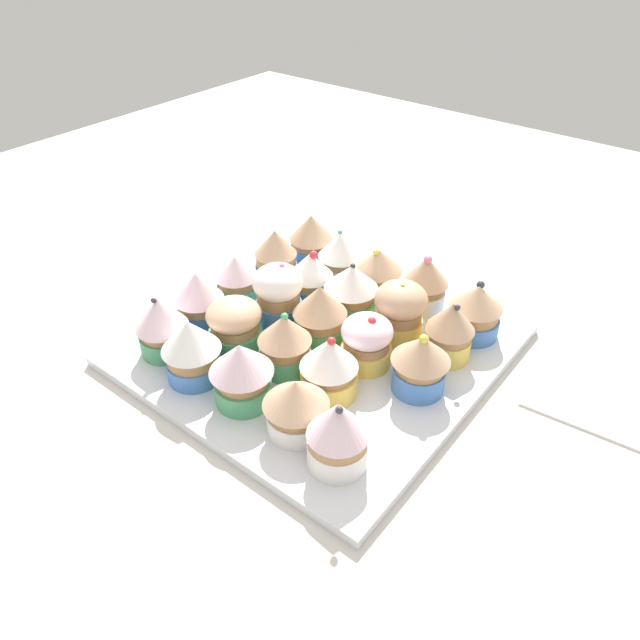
# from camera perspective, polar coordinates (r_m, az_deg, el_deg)

# --- Properties ---
(ground_plane) EXTENTS (1.80, 1.80, 0.03)m
(ground_plane) POSITION_cam_1_polar(r_m,az_deg,el_deg) (0.73, 0.00, -3.61)
(ground_plane) COLOR beige
(baking_tray) EXTENTS (0.38, 0.38, 0.01)m
(baking_tray) POSITION_cam_1_polar(r_m,az_deg,el_deg) (0.72, 0.00, -2.32)
(baking_tray) COLOR silver
(baking_tray) RESTS_ON ground_plane
(cupcake_0) EXTENTS (0.06, 0.06, 0.08)m
(cupcake_0) POSITION_cam_1_polar(r_m,az_deg,el_deg) (0.70, -14.72, -0.42)
(cupcake_0) COLOR #4C9E6B
(cupcake_0) RESTS_ON baking_tray
(cupcake_1) EXTENTS (0.06, 0.06, 0.07)m
(cupcake_1) POSITION_cam_1_polar(r_m,az_deg,el_deg) (0.65, -12.06, -2.66)
(cupcake_1) COLOR #477AC6
(cupcake_1) RESTS_ON baking_tray
(cupcake_2) EXTENTS (0.07, 0.07, 0.07)m
(cupcake_2) POSITION_cam_1_polar(r_m,az_deg,el_deg) (0.62, -7.55, -4.80)
(cupcake_2) COLOR #4C9E6B
(cupcake_2) RESTS_ON baking_tray
(cupcake_3) EXTENTS (0.07, 0.07, 0.06)m
(cupcake_3) POSITION_cam_1_polar(r_m,az_deg,el_deg) (0.58, -2.27, -8.01)
(cupcake_3) COLOR white
(cupcake_3) RESTS_ON baking_tray
(cupcake_4) EXTENTS (0.06, 0.06, 0.08)m
(cupcake_4) POSITION_cam_1_polar(r_m,az_deg,el_deg) (0.55, 1.67, -10.71)
(cupcake_4) COLOR white
(cupcake_4) RESTS_ON baking_tray
(cupcake_5) EXTENTS (0.06, 0.06, 0.07)m
(cupcake_5) POSITION_cam_1_polar(r_m,az_deg,el_deg) (0.73, -11.38, 2.06)
(cupcake_5) COLOR #477AC6
(cupcake_5) RESTS_ON baking_tray
(cupcake_6) EXTENTS (0.06, 0.06, 0.06)m
(cupcake_6) POSITION_cam_1_polar(r_m,az_deg,el_deg) (0.69, -8.07, -0.37)
(cupcake_6) COLOR #4C9E6B
(cupcake_6) RESTS_ON baking_tray
(cupcake_7) EXTENTS (0.06, 0.06, 0.07)m
(cupcake_7) POSITION_cam_1_polar(r_m,az_deg,el_deg) (0.66, -3.62, -1.96)
(cupcake_7) COLOR #4C9E6B
(cupcake_7) RESTS_ON baking_tray
(cupcake_8) EXTENTS (0.06, 0.06, 0.07)m
(cupcake_8) POSITION_cam_1_polar(r_m,az_deg,el_deg) (0.62, 0.86, -4.41)
(cupcake_8) COLOR #EFC651
(cupcake_8) RESTS_ON baking_tray
(cupcake_9) EXTENTS (0.06, 0.06, 0.07)m
(cupcake_9) POSITION_cam_1_polar(r_m,az_deg,el_deg) (0.77, -8.01, 3.84)
(cupcake_9) COLOR #4C9E6B
(cupcake_9) RESTS_ON baking_tray
(cupcake_10) EXTENTS (0.06, 0.06, 0.08)m
(cupcake_10) POSITION_cam_1_polar(r_m,az_deg,el_deg) (0.72, -3.96, 2.51)
(cupcake_10) COLOR #477AC6
(cupcake_10) RESTS_ON baking_tray
(cupcake_11) EXTENTS (0.06, 0.06, 0.08)m
(cupcake_11) POSITION_cam_1_polar(r_m,az_deg,el_deg) (0.69, 0.25, 0.59)
(cupcake_11) COLOR #4C9E6B
(cupcake_11) RESTS_ON baking_tray
(cupcake_12) EXTENTS (0.06, 0.06, 0.07)m
(cupcake_12) POSITION_cam_1_polar(r_m,az_deg,el_deg) (0.66, 4.20, -2.17)
(cupcake_12) COLOR #EFC651
(cupcake_12) RESTS_ON baking_tray
(cupcake_13) EXTENTS (0.06, 0.06, 0.07)m
(cupcake_13) POSITION_cam_1_polar(r_m,az_deg,el_deg) (0.63, 9.45, -3.95)
(cupcake_13) COLOR #477AC6
(cupcake_13) RESTS_ON baking_tray
(cupcake_14) EXTENTS (0.06, 0.06, 0.07)m
(cupcake_14) POSITION_cam_1_polar(r_m,az_deg,el_deg) (0.80, -4.20, 6.10)
(cupcake_14) COLOR #477AC6
(cupcake_14) RESTS_ON baking_tray
(cupcake_15) EXTENTS (0.06, 0.06, 0.07)m
(cupcake_15) POSITION_cam_1_polar(r_m,az_deg,el_deg) (0.76, -0.91, 4.16)
(cupcake_15) COLOR #477AC6
(cupcake_15) RESTS_ON baking_tray
(cupcake_16) EXTENTS (0.07, 0.07, 0.08)m
(cupcake_16) POSITION_cam_1_polar(r_m,az_deg,el_deg) (0.73, 2.97, 2.73)
(cupcake_16) COLOR #4C9E6B
(cupcake_16) RESTS_ON baking_tray
(cupcake_17) EXTENTS (0.06, 0.06, 0.08)m
(cupcake_17) POSITION_cam_1_polar(r_m,az_deg,el_deg) (0.70, 7.58, 0.97)
(cupcake_17) COLOR #EFC651
(cupcake_17) RESTS_ON baking_tray
(cupcake_18) EXTENTS (0.06, 0.06, 0.08)m
(cupcake_18) POSITION_cam_1_polar(r_m,az_deg,el_deg) (0.68, 12.14, -0.90)
(cupcake_18) COLOR #EFC651
(cupcake_18) RESTS_ON baking_tray
(cupcake_19) EXTENTS (0.06, 0.06, 0.07)m
(cupcake_19) POSITION_cam_1_polar(r_m,az_deg,el_deg) (0.85, -0.83, 7.79)
(cupcake_19) COLOR #477AC6
(cupcake_19) RESTS_ON baking_tray
(cupcake_20) EXTENTS (0.06, 0.06, 0.07)m
(cupcake_20) POSITION_cam_1_polar(r_m,az_deg,el_deg) (0.81, 1.89, 6.10)
(cupcake_20) COLOR white
(cupcake_20) RESTS_ON baking_tray
(cupcake_21) EXTENTS (0.06, 0.06, 0.07)m
(cupcake_21) POSITION_cam_1_polar(r_m,az_deg,el_deg) (0.78, 5.48, 4.72)
(cupcake_21) COLOR #EFC651
(cupcake_21) RESTS_ON baking_tray
(cupcake_22) EXTENTS (0.06, 0.06, 0.08)m
(cupcake_22) POSITION_cam_1_polar(r_m,az_deg,el_deg) (0.76, 9.89, 3.61)
(cupcake_22) COLOR white
(cupcake_22) RESTS_ON baking_tray
(cupcake_23) EXTENTS (0.06, 0.06, 0.07)m
(cupcake_23) POSITION_cam_1_polar(r_m,az_deg,el_deg) (0.73, 14.44, 0.92)
(cupcake_23) COLOR #477AC6
(cupcake_23) RESTS_ON baking_tray
(napkin) EXTENTS (0.17, 0.13, 0.01)m
(napkin) POSITION_cam_1_polar(r_m,az_deg,el_deg) (0.72, 25.56, -6.79)
(napkin) COLOR white
(napkin) RESTS_ON ground_plane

